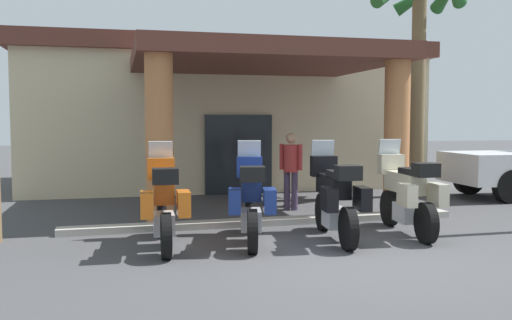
{
  "coord_description": "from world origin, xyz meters",
  "views": [
    {
      "loc": [
        -3.4,
        -7.33,
        1.95
      ],
      "look_at": [
        -0.64,
        2.95,
        1.2
      ],
      "focal_mm": 39.38,
      "sensor_mm": 36.0,
      "label": 1
    }
  ],
  "objects_px": {
    "pedestrian": "(291,166)",
    "motel_building": "(220,114)",
    "motorcycle_cream": "(407,194)",
    "motorcycle_blue": "(251,199)",
    "motorcycle_orange": "(163,202)",
    "motorcycle_black": "(335,198)",
    "palm_tree_near_portico": "(420,25)"
  },
  "relations": [
    {
      "from": "motel_building",
      "to": "motorcycle_blue",
      "type": "bearing_deg",
      "value": -96.97
    },
    {
      "from": "motorcycle_black",
      "to": "motorcycle_cream",
      "type": "height_order",
      "value": "same"
    },
    {
      "from": "motorcycle_cream",
      "to": "pedestrian",
      "type": "bearing_deg",
      "value": 26.81
    },
    {
      "from": "motorcycle_orange",
      "to": "motorcycle_cream",
      "type": "height_order",
      "value": "same"
    },
    {
      "from": "palm_tree_near_portico",
      "to": "motel_building",
      "type": "bearing_deg",
      "value": 134.4
    },
    {
      "from": "motorcycle_cream",
      "to": "motel_building",
      "type": "bearing_deg",
      "value": 17.03
    },
    {
      "from": "motel_building",
      "to": "motorcycle_cream",
      "type": "height_order",
      "value": "motel_building"
    },
    {
      "from": "motorcycle_cream",
      "to": "pedestrian",
      "type": "height_order",
      "value": "pedestrian"
    },
    {
      "from": "motel_building",
      "to": "pedestrian",
      "type": "distance_m",
      "value": 5.8
    },
    {
      "from": "motorcycle_black",
      "to": "pedestrian",
      "type": "relative_size",
      "value": 1.32
    },
    {
      "from": "motel_building",
      "to": "palm_tree_near_portico",
      "type": "bearing_deg",
      "value": -44.41
    },
    {
      "from": "motorcycle_black",
      "to": "palm_tree_near_portico",
      "type": "height_order",
      "value": "palm_tree_near_portico"
    },
    {
      "from": "pedestrian",
      "to": "palm_tree_near_portico",
      "type": "bearing_deg",
      "value": -30.9
    },
    {
      "from": "motorcycle_orange",
      "to": "motorcycle_blue",
      "type": "height_order",
      "value": "same"
    },
    {
      "from": "motel_building",
      "to": "motorcycle_orange",
      "type": "bearing_deg",
      "value": -105.7
    },
    {
      "from": "motel_building",
      "to": "pedestrian",
      "type": "xyz_separation_m",
      "value": [
        0.43,
        -5.67,
        -1.18
      ]
    },
    {
      "from": "motorcycle_orange",
      "to": "motorcycle_black",
      "type": "height_order",
      "value": "same"
    },
    {
      "from": "motorcycle_orange",
      "to": "pedestrian",
      "type": "bearing_deg",
      "value": -42.76
    },
    {
      "from": "motorcycle_black",
      "to": "pedestrian",
      "type": "height_order",
      "value": "pedestrian"
    },
    {
      "from": "motorcycle_orange",
      "to": "motel_building",
      "type": "bearing_deg",
      "value": -13.71
    },
    {
      "from": "pedestrian",
      "to": "motel_building",
      "type": "bearing_deg",
      "value": 45.28
    },
    {
      "from": "motorcycle_cream",
      "to": "pedestrian",
      "type": "relative_size",
      "value": 1.32
    },
    {
      "from": "motorcycle_black",
      "to": "motel_building",
      "type": "bearing_deg",
      "value": 8.57
    },
    {
      "from": "motorcycle_cream",
      "to": "motorcycle_blue",
      "type": "bearing_deg",
      "value": 96.08
    },
    {
      "from": "motorcycle_orange",
      "to": "motorcycle_cream",
      "type": "bearing_deg",
      "value": -87.94
    },
    {
      "from": "motorcycle_cream",
      "to": "motorcycle_orange",
      "type": "bearing_deg",
      "value": 96.02
    },
    {
      "from": "motorcycle_orange",
      "to": "pedestrian",
      "type": "distance_m",
      "value": 4.25
    },
    {
      "from": "motorcycle_blue",
      "to": "motorcycle_cream",
      "type": "height_order",
      "value": "same"
    },
    {
      "from": "motorcycle_orange",
      "to": "motorcycle_blue",
      "type": "relative_size",
      "value": 1.01
    },
    {
      "from": "palm_tree_near_portico",
      "to": "motorcycle_blue",
      "type": "bearing_deg",
      "value": -142.5
    },
    {
      "from": "motorcycle_cream",
      "to": "palm_tree_near_portico",
      "type": "height_order",
      "value": "palm_tree_near_portico"
    },
    {
      "from": "motorcycle_blue",
      "to": "motorcycle_orange",
      "type": "bearing_deg",
      "value": 101.45
    }
  ]
}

